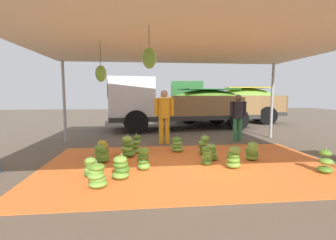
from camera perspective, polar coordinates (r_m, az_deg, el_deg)
The scene contains 22 objects.
ground_plane at distance 8.68m, azimuth 1.36°, elevation -4.94°, with size 40.00×40.00×0.00m, color brown.
tarp_orange at distance 5.80m, azimuth 5.26°, elevation -10.44°, with size 6.77×4.19×0.01m, color orange.
tent_canopy at distance 5.59m, azimuth 5.55°, elevation 17.64°, with size 8.00×7.00×2.86m.
banana_bunch_0 at distance 6.44m, azimuth 19.14°, elevation -7.04°, with size 0.45×0.45×0.50m.
banana_bunch_1 at distance 6.21m, azimuth 10.04°, elevation -7.54°, with size 0.44×0.44×0.46m.
banana_bunch_2 at distance 7.03m, azimuth 2.09°, elevation -5.83°, with size 0.48×0.48×0.47m.
banana_bunch_3 at distance 5.81m, azimuth 9.15°, elevation -8.35°, with size 0.34×0.36×0.47m.
banana_bunch_4 at distance 4.57m, azimuth -16.34°, elevation -12.50°, with size 0.41×0.45×0.48m.
banana_bunch_5 at distance 5.18m, azimuth -17.66°, elevation -10.53°, with size 0.38×0.40×0.44m.
banana_bunch_6 at distance 6.51m, azimuth -9.37°, elevation -6.30°, with size 0.51×0.48×0.59m.
banana_bunch_7 at distance 6.11m, azimuth 33.02°, elevation -8.36°, with size 0.38×0.40×0.54m.
banana_bunch_8 at distance 6.15m, azimuth -15.39°, elevation -7.73°, with size 0.48×0.48×0.47m.
banana_bunch_9 at distance 6.76m, azimuth -15.03°, elevation -6.46°, with size 0.41×0.40×0.45m.
banana_bunch_10 at distance 6.86m, azimuth -7.49°, elevation -5.78°, with size 0.34×0.35×0.57m.
banana_bunch_11 at distance 6.68m, azimuth 8.46°, elevation -6.03°, with size 0.40×0.40×0.58m.
banana_bunch_12 at distance 4.90m, azimuth -10.99°, elevation -10.98°, with size 0.47×0.47×0.50m.
banana_bunch_13 at distance 5.35m, azimuth -5.78°, elevation -9.21°, with size 0.37×0.38×0.54m.
banana_bunch_14 at distance 5.64m, azimuth 15.14°, elevation -8.63°, with size 0.46×0.46×0.53m.
cargo_truck_main at distance 11.72m, azimuth 2.35°, elevation 3.96°, with size 7.28×3.44×2.40m.
cargo_truck_far at distance 14.81m, azimuth 12.84°, elevation 4.33°, with size 6.60×3.34×2.40m.
worker_0 at distance 9.02m, azimuth 16.11°, elevation 1.39°, with size 0.60×0.37×1.64m.
worker_1 at distance 8.06m, azimuth -0.90°, elevation 1.71°, with size 0.65×0.40×1.79m.
Camera 1 is at (-1.11, -5.46, 1.64)m, focal length 25.94 mm.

